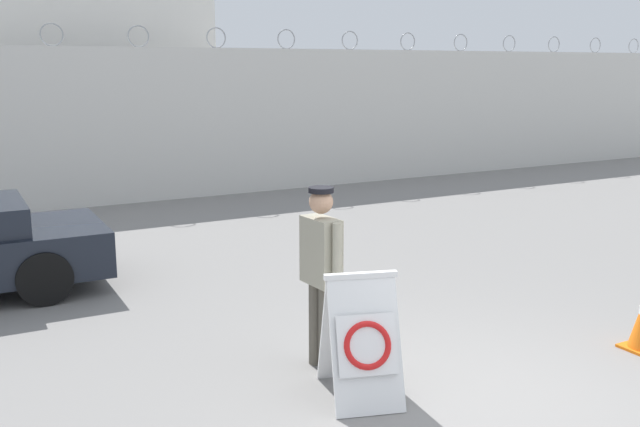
% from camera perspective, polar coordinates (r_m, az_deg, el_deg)
% --- Properties ---
extents(ground_plane, '(90.00, 90.00, 0.00)m').
position_cam_1_polar(ground_plane, '(6.76, 13.06, -14.56)').
color(ground_plane, gray).
extents(perimeter_wall, '(36.00, 0.30, 3.82)m').
position_cam_1_polar(perimeter_wall, '(16.20, -13.99, 6.88)').
color(perimeter_wall, silver).
rests_on(perimeter_wall, ground_plane).
extents(building_block, '(7.19, 6.35, 5.60)m').
position_cam_1_polar(building_block, '(20.94, -20.85, 10.54)').
color(building_block, silver).
rests_on(building_block, ground_plane).
extents(barricade_sign, '(0.85, 1.01, 1.17)m').
position_cam_1_polar(barricade_sign, '(6.48, 3.34, -9.83)').
color(barricade_sign, white).
rests_on(barricade_sign, ground_plane).
extents(security_guard, '(0.38, 0.66, 1.83)m').
position_cam_1_polar(security_guard, '(6.98, 0.11, -4.34)').
color(security_guard, '#514C42').
rests_on(security_guard, ground_plane).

